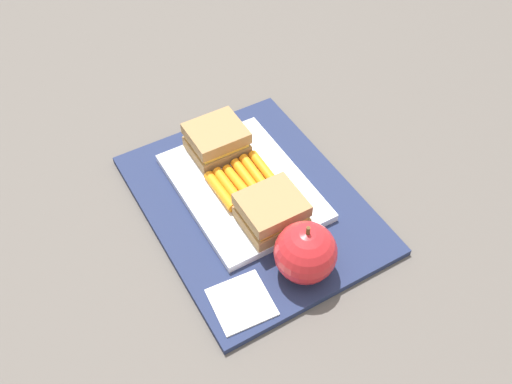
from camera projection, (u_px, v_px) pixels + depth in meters
name	position (u px, v px, depth m)	size (l,w,h in m)	color
ground_plane	(252.00, 205.00, 0.80)	(2.40, 2.40, 0.00)	#56514C
lunchbag_mat	(252.00, 203.00, 0.80)	(0.36, 0.28, 0.01)	navy
food_tray	(243.00, 187.00, 0.80)	(0.23, 0.17, 0.01)	white
sandwich_half_left	(217.00, 140.00, 0.83)	(0.07, 0.08, 0.04)	#9E7A4C
sandwich_half_right	(271.00, 211.00, 0.74)	(0.07, 0.08, 0.04)	#9E7A4C
carrot_sticks_bundle	(243.00, 181.00, 0.79)	(0.08, 0.09, 0.02)	orange
apple	(303.00, 254.00, 0.69)	(0.08, 0.08, 0.09)	red
paper_napkin	(242.00, 302.00, 0.69)	(0.07, 0.07, 0.00)	white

